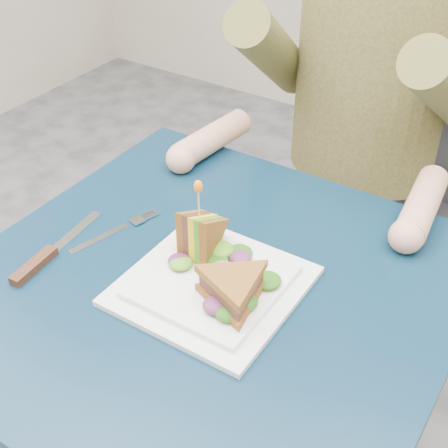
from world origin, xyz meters
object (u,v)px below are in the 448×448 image
Objects in this scene: diner at (374,47)px; fork at (113,232)px; chair at (369,175)px; plate at (212,284)px; table at (208,318)px; knife at (42,259)px; sandwich_upright at (200,235)px; sandwich_flat at (234,289)px.

fork is at bearing -108.94° from diner.
chair is 0.77m from plate.
chair reaches higher than table.
table is 0.09m from plate.
table is at bearing -90.00° from diner.
knife is at bearing -110.97° from fork.
sandwich_upright reaches higher than fork.
sandwich_flat is at bearing -24.44° from plate.
table is 0.68m from diner.
knife is (-0.26, -0.11, 0.09)m from table.
sandwich_flat is 0.74× the size of knife.
diner is at bearing 96.04° from sandwich_flat.
knife is (-0.26, -0.73, -0.18)m from diner.
sandwich_upright is (-0.05, 0.04, 0.05)m from plate.
chair is at bearing 95.16° from sandwich_flat.
knife reaches higher than table.
diner reaches higher than sandwich_upright.
chair reaches higher than fork.
sandwich_upright is at bearing 139.70° from plate.
fork is at bearing 69.03° from knife.
fork is (-0.21, -0.61, -0.18)m from diner.
knife is (-0.05, -0.12, 0.00)m from fork.
plate is at bearing -40.30° from sandwich_upright.
plate reaches higher than table.
fork is at bearing -106.16° from chair.
table is at bearing 22.55° from knife.
chair is at bearing 90.00° from table.
plate is at bearing 155.56° from sandwich_flat.
plate is 1.48× the size of fork.
diner is at bearing 86.26° from sandwich_upright.
chair is 0.77m from fork.
sandwich_upright is (-0.11, 0.07, 0.01)m from sandwich_flat.
table is at bearing 148.77° from plate.
table is 0.14m from sandwich_upright.
plate reaches higher than knife.
sandwich_upright is (-0.04, 0.04, 0.13)m from table.
table is at bearing -4.19° from fork.
plate is 0.08m from sandwich_upright.
plate is (0.01, -0.75, 0.20)m from chair.
knife is (-0.27, -0.10, -0.00)m from plate.
chair is 0.39m from diner.
knife is at bearing -146.75° from sandwich_upright.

